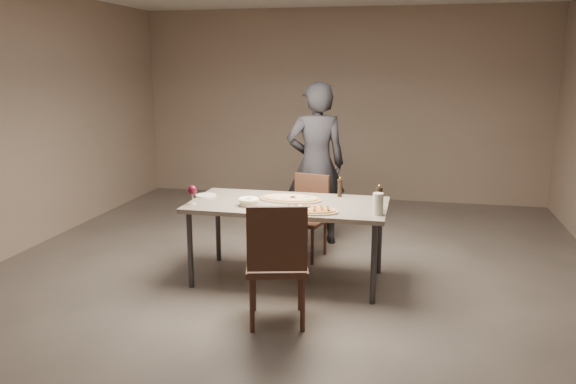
% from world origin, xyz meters
% --- Properties ---
extents(room, '(7.00, 7.00, 7.00)m').
position_xyz_m(room, '(0.00, 0.00, 1.40)').
color(room, '#5E5751').
rests_on(room, ground).
extents(dining_table, '(1.80, 0.90, 0.75)m').
position_xyz_m(dining_table, '(0.00, 0.00, 0.69)').
color(dining_table, slate).
rests_on(dining_table, ground).
extents(zucchini_pizza, '(0.52, 0.29, 0.05)m').
position_xyz_m(zucchini_pizza, '(0.24, -0.28, 0.77)').
color(zucchini_pizza, tan).
rests_on(zucchini_pizza, dining_table).
extents(ham_pizza, '(0.59, 0.33, 0.04)m').
position_xyz_m(ham_pizza, '(0.00, 0.10, 0.77)').
color(ham_pizza, tan).
rests_on(ham_pizza, dining_table).
extents(bread_basket, '(0.19, 0.19, 0.07)m').
position_xyz_m(bread_basket, '(-0.32, -0.18, 0.79)').
color(bread_basket, '#F2EAC4').
rests_on(bread_basket, dining_table).
extents(oil_dish, '(0.12, 0.12, 0.01)m').
position_xyz_m(oil_dish, '(-0.01, 0.04, 0.76)').
color(oil_dish, white).
rests_on(oil_dish, dining_table).
extents(pepper_mill_left, '(0.05, 0.05, 0.19)m').
position_xyz_m(pepper_mill_left, '(0.43, 0.34, 0.84)').
color(pepper_mill_left, black).
rests_on(pepper_mill_left, dining_table).
extents(pepper_mill_right, '(0.06, 0.06, 0.23)m').
position_xyz_m(pepper_mill_right, '(0.83, -0.11, 0.86)').
color(pepper_mill_right, black).
rests_on(pepper_mill_right, dining_table).
extents(carafe, '(0.09, 0.09, 0.19)m').
position_xyz_m(carafe, '(0.83, -0.24, 0.84)').
color(carafe, silver).
rests_on(carafe, dining_table).
extents(wine_glass, '(0.08, 0.08, 0.18)m').
position_xyz_m(wine_glass, '(-0.83, -0.24, 0.87)').
color(wine_glass, silver).
rests_on(wine_glass, dining_table).
extents(side_plate, '(0.20, 0.20, 0.01)m').
position_xyz_m(side_plate, '(-0.83, 0.08, 0.76)').
color(side_plate, white).
rests_on(side_plate, dining_table).
extents(chair_near, '(0.57, 0.57, 0.99)m').
position_xyz_m(chair_near, '(0.13, -0.96, 0.55)').
color(chair_near, '#40261B').
rests_on(chair_near, ground).
extents(chair_far, '(0.49, 0.49, 0.86)m').
position_xyz_m(chair_far, '(0.05, 0.74, 0.48)').
color(chair_far, '#40261B').
rests_on(chair_far, ground).
extents(diner, '(0.76, 0.61, 1.81)m').
position_xyz_m(diner, '(0.05, 1.20, 0.90)').
color(diner, black).
rests_on(diner, ground).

